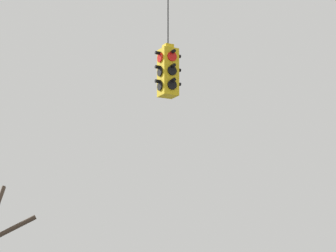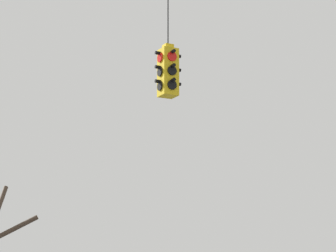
# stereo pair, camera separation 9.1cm
# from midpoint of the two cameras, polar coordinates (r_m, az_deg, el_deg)

# --- Properties ---
(traffic_light_over_intersection) EXTENTS (0.58, 0.58, 2.52)m
(traffic_light_over_intersection) POSITION_cam_midpoint_polar(r_m,az_deg,el_deg) (13.47, -0.19, 4.76)
(traffic_light_over_intersection) COLOR yellow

